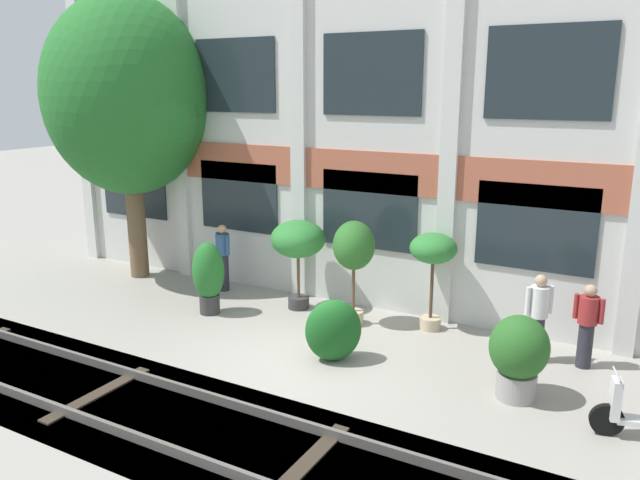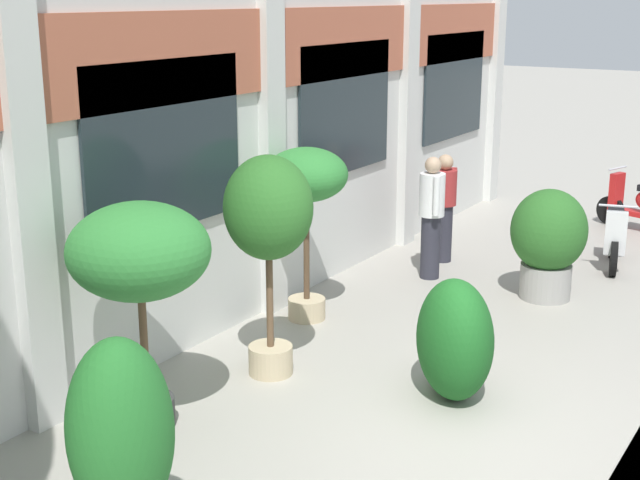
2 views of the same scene
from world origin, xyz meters
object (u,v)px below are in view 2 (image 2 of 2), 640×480
Objects in this scene: potted_plant_fluted_column at (121,444)px; potted_plant_terracotta_small at (268,219)px; potted_plant_low_pan at (139,259)px; topiary_hedge at (455,339)px; scooter_second_parked at (614,235)px; resident_by_doorway at (444,205)px; potted_plant_glazed_jar at (548,239)px; resident_near_plants at (431,214)px; scooter_near_curb at (640,204)px; potted_plant_tall_urn at (306,186)px.

potted_plant_terracotta_small is at bearing 17.52° from potted_plant_fluted_column.
topiary_hedge is (1.98, -2.05, -0.97)m from potted_plant_low_pan.
potted_plant_low_pan is 0.91× the size of potted_plant_terracotta_small.
potted_plant_low_pan is 7.55m from scooter_second_parked.
potted_plant_low_pan is 1.31× the size of resident_by_doorway.
scooter_second_parked is at bearing -6.60° from potted_plant_fluted_column.
topiary_hedge is (-4.06, -1.94, -0.25)m from resident_by_doorway.
potted_plant_glazed_jar reaches higher than topiary_hedge.
resident_near_plants reaches higher than potted_plant_glazed_jar.
potted_plant_low_pan reaches higher than potted_plant_glazed_jar.
potted_plant_low_pan is 5.62m from potted_plant_glazed_jar.
resident_by_doorway is at bearing 65.58° from potted_plant_glazed_jar.
potted_plant_terracotta_small is 8.07m from scooter_near_curb.
resident_near_plants is at bearing -3.19° from potted_plant_low_pan.
potted_plant_fluted_column is 1.21× the size of scooter_near_curb.
resident_by_doorway is 1.34× the size of topiary_hedge.
topiary_hedge is at bearing 107.61° from scooter_near_curb.
scooter_second_parked is 1.17× the size of topiary_hedge.
scooter_second_parked is 0.82× the size of resident_near_plants.
topiary_hedge is (-3.25, -1.76, -0.31)m from resident_near_plants.
potted_plant_low_pan reaches higher than topiary_hedge.
potted_plant_terracotta_small is 1.93× the size of topiary_hedge.
potted_plant_low_pan is 1.00× the size of potted_plant_tall_urn.
potted_plant_tall_urn is at bearing 18.21° from potted_plant_fluted_column.
scooter_near_curb is at bearing -0.43° from topiary_hedge.
scooter_near_curb is (9.29, -2.10, -1.11)m from potted_plant_low_pan.
potted_plant_tall_urn reaches higher than resident_by_doorway.
potted_plant_tall_urn reaches higher than potted_plant_fluted_column.
potted_plant_low_pan is at bearing 169.82° from potted_plant_terracotta_small.
resident_near_plants reaches higher than scooter_second_parked.
topiary_hedge is (-7.30, 0.05, 0.14)m from scooter_near_curb.
topiary_hedge is at bearing -75.07° from potted_plant_terracotta_small.
potted_plant_low_pan is at bearing 95.27° from scooter_near_curb.
potted_plant_terracotta_small reaches higher than scooter_near_curb.
scooter_near_curb is 0.99× the size of scooter_second_parked.
resident_near_plants is at bearing -60.68° from scooter_second_parked.
potted_plant_fluted_column is 3.64m from topiary_hedge.
potted_plant_glazed_jar reaches higher than scooter_second_parked.
resident_by_doorway is at bearing 2.02° from potted_plant_terracotta_small.
potted_plant_fluted_column is 0.79× the size of potted_plant_tall_urn.
potted_plant_terracotta_small reaches higher than potted_plant_fluted_column.
scooter_second_parked is at bearing -31.53° from potted_plant_tall_urn.
resident_near_plants is (-4.05, 1.81, 0.45)m from scooter_near_curb.
potted_plant_tall_urn is 1.61m from potted_plant_terracotta_small.
resident_by_doorway reaches higher than scooter_second_parked.
resident_by_doorway reaches higher than potted_plant_glazed_jar.
potted_plant_glazed_jar is at bearing -39.06° from resident_near_plants.
scooter_near_curb is 0.87× the size of resident_by_doorway.
scooter_second_parked is (8.68, -1.00, -0.45)m from potted_plant_fluted_column.
potted_plant_terracotta_small reaches higher than potted_plant_low_pan.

